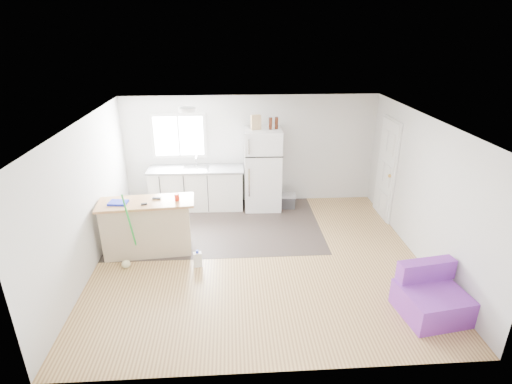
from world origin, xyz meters
TOP-DOWN VIEW (x-y plane):
  - room at (0.00, 0.00)m, footprint 5.51×5.01m
  - vinyl_zone at (-0.73, 1.25)m, footprint 4.05×2.50m
  - window at (-1.55, 2.49)m, footprint 1.18×0.06m
  - interior_door at (2.72, 1.55)m, footprint 0.11×0.92m
  - ceiling_fixture at (-1.20, 1.20)m, footprint 0.30×0.30m
  - kitchen_cabinets at (-1.20, 2.18)m, footprint 2.06×0.69m
  - peninsula at (-1.93, 0.31)m, footprint 1.65×0.75m
  - refrigerator at (0.23, 2.12)m, footprint 0.79×0.75m
  - cooler at (0.74, 2.05)m, footprint 0.45×0.33m
  - purple_seat at (2.28, -1.59)m, footprint 0.94×0.90m
  - cleaner_jug at (-1.04, -0.20)m, footprint 0.15×0.12m
  - mop at (-2.20, -0.14)m, footprint 0.25×0.38m
  - red_cup at (-1.37, 0.31)m, footprint 0.10×0.10m
  - blue_tray at (-2.34, 0.25)m, footprint 0.33×0.26m
  - tool_a at (-1.73, 0.40)m, footprint 0.14×0.06m
  - tool_b at (-1.90, 0.17)m, footprint 0.11×0.06m
  - cardboard_box at (0.09, 2.09)m, footprint 0.22×0.14m
  - bottle_left at (0.38, 2.07)m, footprint 0.07×0.07m
  - bottle_right at (0.51, 2.11)m, footprint 0.09×0.09m

SIDE VIEW (x-z plane):
  - vinyl_zone at x=-0.73m, z-range 0.00..0.00m
  - cleaner_jug at x=-1.04m, z-range -0.02..0.28m
  - cooler at x=0.74m, z-range 0.00..0.32m
  - mop at x=-2.20m, z-range -0.44..0.90m
  - purple_seat at x=2.28m, z-range -0.09..0.59m
  - kitchen_cabinets at x=-1.20m, z-range -0.13..1.06m
  - peninsula at x=-1.93m, z-range 0.01..0.99m
  - refrigerator at x=0.23m, z-range 0.00..1.76m
  - tool_b at x=-1.90m, z-range 0.99..1.01m
  - tool_a at x=-1.73m, z-range 0.99..1.02m
  - blue_tray at x=-2.34m, z-range 0.99..1.02m
  - interior_door at x=2.72m, z-range -0.03..2.07m
  - red_cup at x=-1.37m, z-range 0.99..1.11m
  - room at x=0.00m, z-range -0.01..2.41m
  - window at x=-1.55m, z-range 1.06..2.04m
  - bottle_left at x=0.38m, z-range 1.76..2.01m
  - bottle_right at x=0.51m, z-range 1.76..2.01m
  - cardboard_box at x=0.09m, z-range 1.76..2.06m
  - ceiling_fixture at x=-1.20m, z-range 2.32..2.40m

